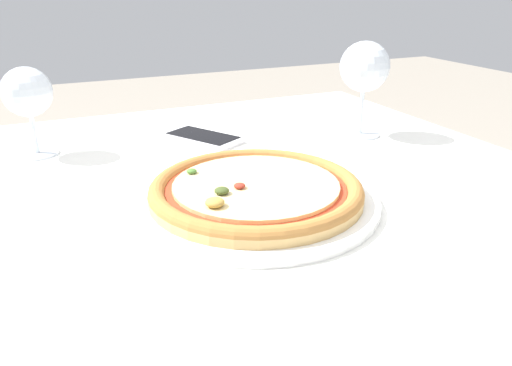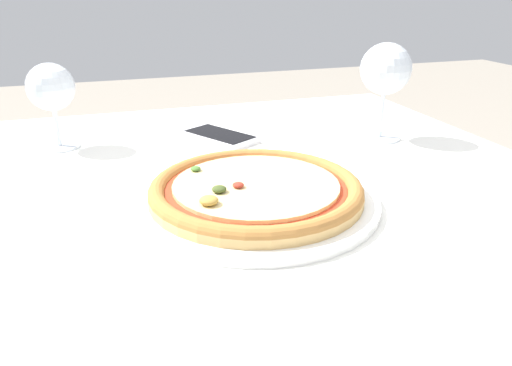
% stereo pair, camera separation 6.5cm
% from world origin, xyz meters
% --- Properties ---
extents(dining_table, '(1.18, 0.95, 0.76)m').
position_xyz_m(dining_table, '(0.00, 0.00, 0.66)').
color(dining_table, '#997047').
rests_on(dining_table, ground_plane).
extents(pizza_plate, '(0.33, 0.33, 0.04)m').
position_xyz_m(pizza_plate, '(0.09, -0.08, 0.77)').
color(pizza_plate, white).
rests_on(pizza_plate, dining_table).
extents(wine_glass_far_left, '(0.09, 0.09, 0.18)m').
position_xyz_m(wine_glass_far_left, '(0.40, 0.13, 0.88)').
color(wine_glass_far_left, silver).
rests_on(wine_glass_far_left, dining_table).
extents(wine_glass_far_right, '(0.08, 0.08, 0.15)m').
position_xyz_m(wine_glass_far_right, '(-0.16, 0.25, 0.86)').
color(wine_glass_far_right, silver).
rests_on(wine_glass_far_right, dining_table).
extents(cell_phone, '(0.13, 0.16, 0.01)m').
position_xyz_m(cell_phone, '(0.12, 0.21, 0.76)').
color(cell_phone, white).
rests_on(cell_phone, dining_table).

